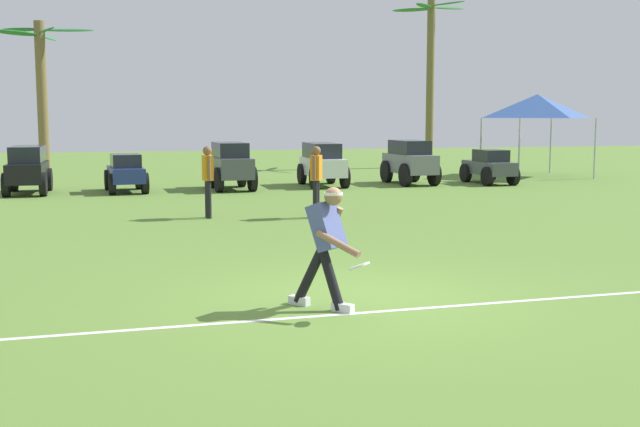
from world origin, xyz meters
TOP-DOWN VIEW (x-y plane):
  - ground_plane at (0.00, 0.00)m, footprint 80.00×80.00m
  - field_line_paint at (0.00, -0.72)m, footprint 18.21×0.68m
  - frisbee_thrower at (-0.56, -0.45)m, footprint 0.65×1.01m
  - frisbee_in_flight at (-0.34, -1.02)m, footprint 0.34×0.34m
  - teammate_near_sideline at (1.37, 7.53)m, footprint 0.33×0.47m
  - teammate_midfield at (-0.91, 8.08)m, footprint 0.21×0.49m
  - parked_car_slot_a at (-5.20, 14.73)m, footprint 1.18×2.42m
  - parked_car_slot_b at (-2.51, 14.52)m, footprint 1.24×2.26m
  - parked_car_slot_c at (0.53, 14.54)m, footprint 1.26×2.39m
  - parked_car_slot_d at (3.48, 14.96)m, footprint 1.16×2.41m
  - parked_car_slot_e at (6.37, 14.93)m, footprint 1.27×2.40m
  - parked_car_slot_f at (8.92, 14.42)m, footprint 1.12×2.21m
  - palm_tree_left_of_centre at (-5.15, 20.36)m, footprint 3.34×3.70m
  - palm_tree_right_of_centre at (10.09, 22.34)m, footprint 2.90×3.36m
  - event_tent at (11.85, 16.67)m, footprint 3.05×3.05m

SIDE VIEW (x-z plane):
  - ground_plane at x=0.00m, z-range 0.00..0.00m
  - field_line_paint at x=0.00m, z-range 0.00..0.01m
  - parked_car_slot_b at x=-2.51m, z-range 0.01..1.11m
  - parked_car_slot_f at x=8.92m, z-range 0.01..1.11m
  - frisbee_in_flight at x=-0.34m, z-range 0.55..0.66m
  - parked_car_slot_a at x=-5.20m, z-range 0.05..1.39m
  - parked_car_slot_d at x=3.48m, z-range 0.05..1.39m
  - parked_car_slot_c at x=0.53m, z-range 0.04..1.44m
  - parked_car_slot_e at x=6.37m, z-range 0.04..1.44m
  - frisbee_thrower at x=-0.56m, z-range 0.09..1.51m
  - teammate_near_sideline at x=1.37m, z-range 0.16..1.72m
  - teammate_midfield at x=-0.91m, z-range 0.16..1.72m
  - event_tent at x=11.85m, z-range 1.04..3.98m
  - palm_tree_left_of_centre at x=-5.15m, z-range 0.45..5.87m
  - palm_tree_right_of_centre at x=10.09m, z-range 0.57..7.47m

